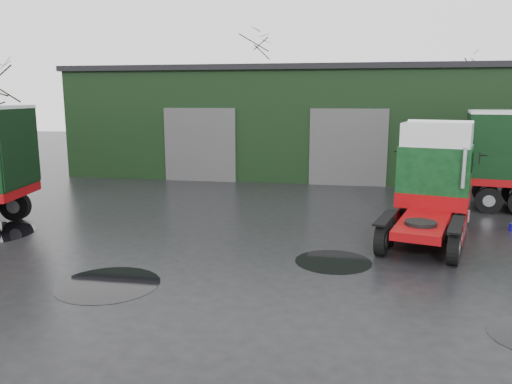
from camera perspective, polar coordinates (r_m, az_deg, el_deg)
ground at (r=13.35m, az=1.61°, el=-9.25°), size 100.00×100.00×0.00m
warehouse at (r=32.44m, az=10.52°, el=8.10°), size 32.40×12.40×6.30m
hero_tractor at (r=16.71m, az=19.15°, el=0.93°), size 4.09×6.54×3.77m
tree_back_a at (r=43.13m, az=-0.34°, el=11.01°), size 4.40×4.40×9.50m
tree_back_b at (r=43.19m, az=21.30°, el=8.96°), size 4.40×4.40×7.50m
puddle_0 at (r=13.11m, az=-16.57°, el=-10.09°), size 2.58×2.58×0.01m
puddle_1 at (r=14.40m, az=8.82°, el=-7.85°), size 2.17×2.17×0.01m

